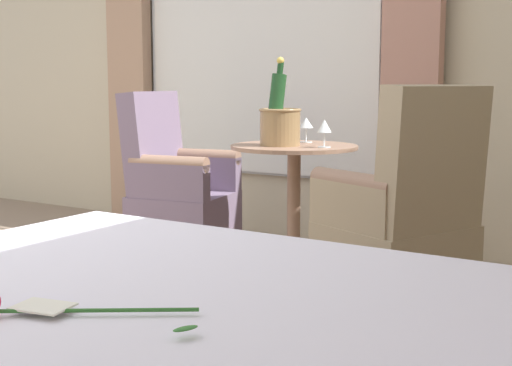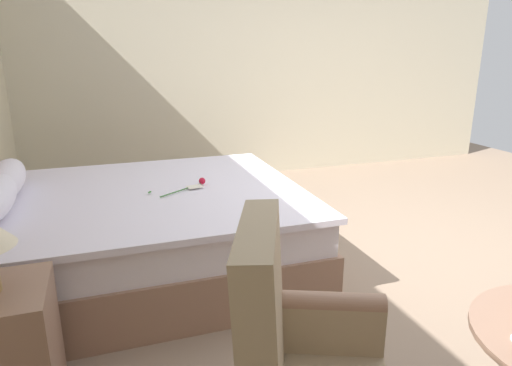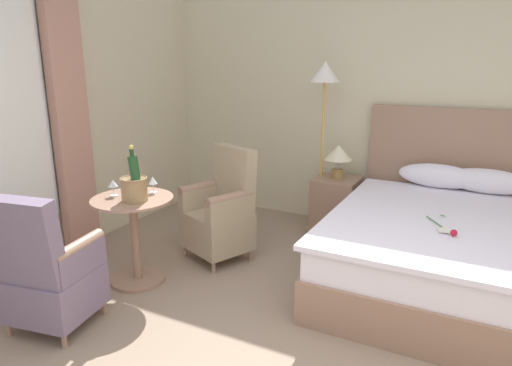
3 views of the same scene
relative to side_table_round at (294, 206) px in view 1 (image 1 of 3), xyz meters
The scene contains 7 objects.
wall_window_side 1.68m from the side_table_round, 141.75° to the right, with size 0.27×6.29×2.75m.
side_table_round is the anchor object (origin of this frame).
champagne_bucket 0.46m from the side_table_round, 31.36° to the right, with size 0.22×0.22×0.45m.
wine_glass_near_bucket 0.47m from the side_table_round, 75.12° to the left, with size 0.07×0.07×0.14m.
wine_glass_near_edge 0.46m from the side_table_round, behind, with size 0.08×0.08×0.14m.
armchair_by_window 0.83m from the side_table_round, 63.06° to the left, with size 0.70×0.69×1.05m.
armchair_facing_bed 0.82m from the side_table_round, 93.15° to the right, with size 0.61×0.63×1.01m.
Camera 1 is at (1.41, 2.66, 1.05)m, focal length 50.00 mm.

